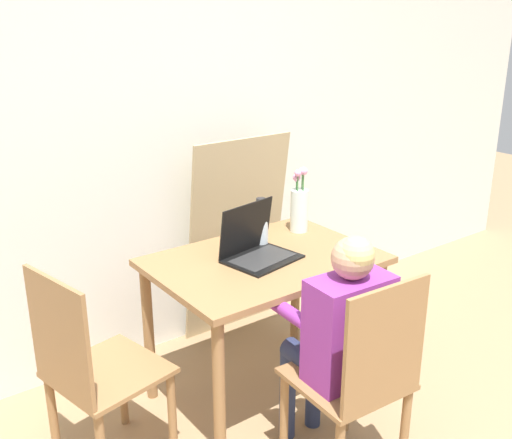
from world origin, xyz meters
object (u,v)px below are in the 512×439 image
(flower_vase, at_px, (299,206))
(chair_spare, at_px, (93,372))
(water_bottle, at_px, (261,223))
(person_seated, at_px, (339,327))
(laptop, at_px, (256,246))
(chair_occupied, at_px, (359,380))

(flower_vase, bearing_deg, chair_spare, -170.64)
(water_bottle, bearing_deg, chair_spare, -170.12)
(flower_vase, bearing_deg, person_seated, -119.34)
(flower_vase, distance_m, water_bottle, 0.27)
(chair_spare, xyz_separation_m, laptop, (0.82, 0.05, 0.32))
(chair_spare, relative_size, person_seated, 0.88)
(chair_occupied, distance_m, person_seated, 0.21)
(person_seated, bearing_deg, chair_occupied, 90.00)
(chair_occupied, relative_size, laptop, 2.54)
(person_seated, distance_m, laptop, 0.59)
(flower_vase, relative_size, water_bottle, 1.45)
(flower_vase, bearing_deg, laptop, -158.46)
(chair_spare, bearing_deg, water_bottle, -91.97)
(laptop, bearing_deg, person_seated, -102.46)
(chair_occupied, bearing_deg, person_seated, -90.00)
(person_seated, xyz_separation_m, laptop, (0.02, 0.57, 0.15))
(laptop, xyz_separation_m, flower_vase, (0.39, 0.15, 0.07))
(laptop, xyz_separation_m, water_bottle, (0.12, 0.12, 0.05))
(person_seated, xyz_separation_m, flower_vase, (0.41, 0.72, 0.22))
(chair_occupied, xyz_separation_m, water_bottle, (0.14, 0.81, 0.37))
(chair_occupied, relative_size, person_seated, 0.88)
(chair_occupied, distance_m, water_bottle, 0.90)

